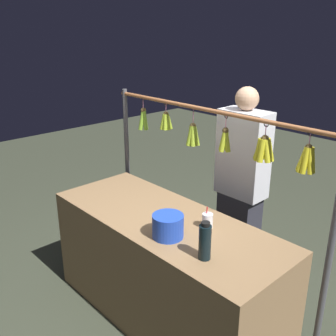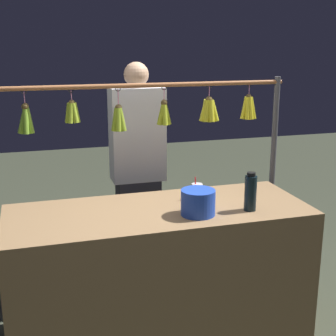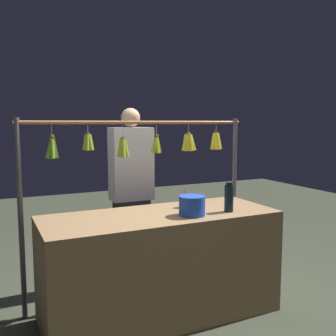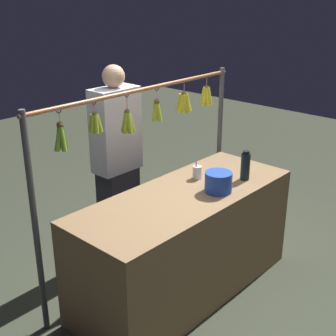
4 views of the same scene
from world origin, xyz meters
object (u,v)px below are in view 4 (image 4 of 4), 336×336
blue_bucket (218,182)px  vendor_person (117,166)px  water_bottle (245,166)px  drink_cup (197,172)px

blue_bucket → vendor_person: bearing=-81.5°
water_bottle → drink_cup: water_bottle is taller
drink_cup → blue_bucket: bearing=71.4°
vendor_person → blue_bucket: bearing=98.5°
drink_cup → vendor_person: (0.25, -0.72, -0.06)m
water_bottle → blue_bucket: (0.35, -0.02, -0.04)m
water_bottle → drink_cup: size_ratio=1.60×
water_bottle → drink_cup: (0.25, -0.31, -0.07)m
water_bottle → drink_cup: 0.40m
blue_bucket → drink_cup: bearing=-108.6°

